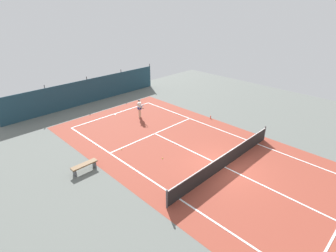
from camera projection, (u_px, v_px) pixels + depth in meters
ground_plane at (225, 167)px, 16.31m from camera, size 36.00×36.00×0.00m
court_surface at (225, 167)px, 16.31m from camera, size 11.02×26.60×0.01m
tennis_net at (225, 160)px, 16.09m from camera, size 10.12×0.10×1.10m
back_fence at (87, 95)px, 26.65m from camera, size 16.30×0.98×2.70m
tennis_player at (140, 107)px, 22.85m from camera, size 0.56×0.83×1.64m
tennis_ball_near_player at (162, 158)px, 17.17m from camera, size 0.07×0.07×0.07m
tennis_ball_midcourt at (121, 149)px, 18.21m from camera, size 0.07×0.07×0.07m
courtside_bench at (84, 166)px, 15.79m from camera, size 1.60×0.40×0.49m
water_bottle at (211, 117)px, 23.02m from camera, size 0.08×0.08×0.24m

